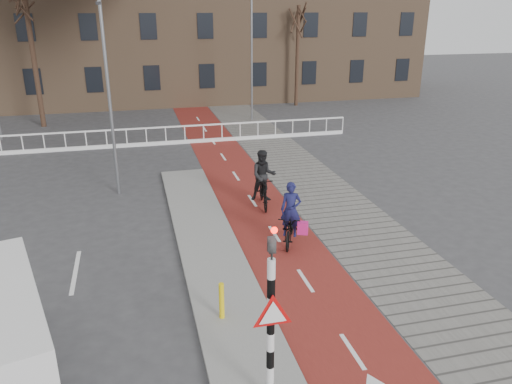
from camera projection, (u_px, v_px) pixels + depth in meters
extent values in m
plane|color=#38383A|center=(272.00, 334.00, 11.14)|extent=(120.00, 120.00, 0.00)
cube|color=maroon|center=(241.00, 184.00, 20.57)|extent=(2.50, 60.00, 0.01)
cube|color=slate|center=(305.00, 178.00, 21.20)|extent=(3.00, 60.00, 0.01)
cube|color=gray|center=(212.00, 254.00, 14.60)|extent=(1.80, 16.00, 0.12)
cylinder|color=black|center=(271.00, 333.00, 8.64)|extent=(0.14, 0.14, 2.88)
imported|color=black|center=(272.00, 237.00, 8.00)|extent=(0.13, 0.16, 0.80)
cylinder|color=#FF0C05|center=(274.00, 230.00, 7.81)|extent=(0.11, 0.02, 0.11)
cylinder|color=yellow|center=(222.00, 301.00, 11.37)|extent=(0.12, 0.12, 0.89)
imported|color=black|center=(290.00, 228.00, 15.28)|extent=(1.34, 1.98, 0.98)
imported|color=#171847|center=(291.00, 209.00, 15.07)|extent=(0.73, 0.62, 1.71)
cube|color=#CD1C75|center=(303.00, 228.00, 14.81)|extent=(0.37, 0.31, 0.38)
imported|color=black|center=(263.00, 191.00, 18.04)|extent=(0.83, 2.04, 1.19)
imported|color=black|center=(263.00, 176.00, 17.84)|extent=(1.00, 0.83, 1.87)
cube|color=#1F922A|center=(44.00, 334.00, 9.59)|extent=(0.80, 2.82, 0.55)
cylinder|color=black|center=(31.00, 316.00, 11.23)|extent=(0.39, 0.68, 0.64)
cube|color=silver|center=(85.00, 131.00, 25.12)|extent=(28.00, 0.08, 0.08)
cube|color=silver|center=(87.00, 148.00, 25.42)|extent=(28.00, 0.10, 0.20)
cube|color=#7F6047|center=(119.00, 19.00, 37.44)|extent=(46.00, 10.00, 12.00)
cylinder|color=black|center=(33.00, 56.00, 28.92)|extent=(0.30, 0.30, 8.30)
cylinder|color=black|center=(297.00, 57.00, 35.63)|extent=(0.26, 0.26, 6.96)
cylinder|color=slate|center=(110.00, 103.00, 18.26)|extent=(0.12, 0.12, 7.11)
cylinder|color=slate|center=(252.00, 59.00, 30.91)|extent=(0.12, 0.12, 7.64)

